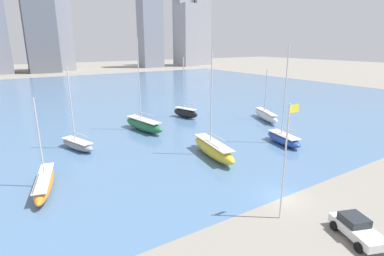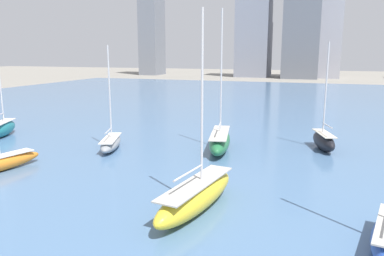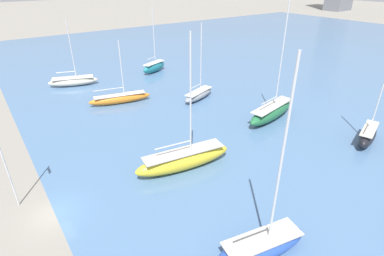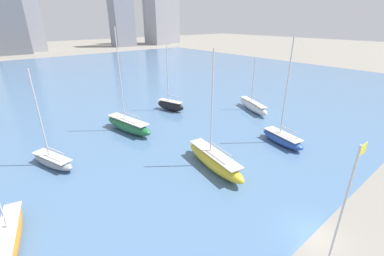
% 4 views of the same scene
% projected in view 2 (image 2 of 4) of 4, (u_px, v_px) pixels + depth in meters
% --- Properties ---
extents(harbor_water, '(180.00, 140.00, 0.00)m').
position_uv_depth(harbor_water, '(275.00, 107.00, 80.46)').
color(harbor_water, '#4C7099').
rests_on(harbor_water, ground_plane).
extents(distant_city_skyline, '(192.96, 22.83, 67.21)m').
position_uv_depth(distant_city_skyline, '(355.00, 22.00, 162.09)').
color(distant_city_skyline, slate).
rests_on(distant_city_skyline, ground_plane).
extents(sailboat_gray, '(4.33, 7.66, 12.34)m').
position_uv_depth(sailboat_gray, '(111.00, 142.00, 44.99)').
color(sailboat_gray, gray).
rests_on(sailboat_gray, harbor_water).
extents(sailboat_green, '(4.35, 10.92, 16.42)m').
position_uv_depth(sailboat_green, '(220.00, 141.00, 44.51)').
color(sailboat_green, '#236B3D').
rests_on(sailboat_green, harbor_water).
extents(sailboat_teal, '(4.35, 7.03, 13.18)m').
position_uv_depth(sailboat_teal, '(3.00, 128.00, 52.18)').
color(sailboat_teal, '#1E757F').
rests_on(sailboat_teal, harbor_water).
extents(sailboat_yellow, '(4.00, 11.20, 14.51)m').
position_uv_depth(sailboat_yellow, '(197.00, 195.00, 27.45)').
color(sailboat_yellow, yellow).
rests_on(sailboat_yellow, harbor_water).
extents(sailboat_black, '(3.54, 6.69, 12.72)m').
position_uv_depth(sailboat_black, '(324.00, 140.00, 44.84)').
color(sailboat_black, black).
rests_on(sailboat_black, harbor_water).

